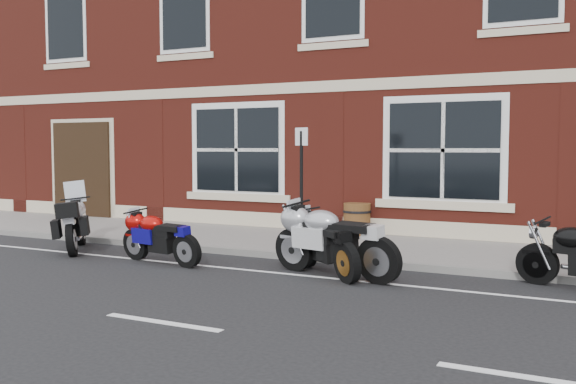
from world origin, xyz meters
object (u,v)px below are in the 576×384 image
Objects in this scene: moto_sport_red at (160,236)px; parking_sign at (301,181)px; moto_sport_silver at (334,238)px; barrel_planter at (357,219)px; moto_touring_silver at (78,222)px; moto_sport_black at (326,241)px.

moto_sport_red is 0.82× the size of parking_sign.
parking_sign is (2.04, 1.48, 0.94)m from moto_sport_red.
parking_sign is (-1.12, 1.19, 0.82)m from moto_sport_silver.
barrel_planter is 0.30× the size of parking_sign.
moto_touring_silver is at bearing -139.75° from barrel_planter.
moto_sport_silver is (0.19, -0.12, 0.07)m from moto_sport_black.
barrel_planter is at bearing 52.49° from moto_sport_black.
parking_sign reaches higher than moto_touring_silver.
moto_sport_red is (2.37, -0.45, -0.06)m from moto_touring_silver.
moto_sport_silver is 3.35× the size of barrel_planter.
moto_sport_silver is 1.83m from parking_sign.
moto_sport_black reaches higher than barrel_planter.
barrel_planter is 2.91m from parking_sign.
moto_sport_red reaches higher than barrel_planter.
moto_touring_silver is at bearing 101.95° from moto_sport_silver.
moto_sport_silver is (3.16, 0.29, 0.12)m from moto_sport_red.
moto_touring_silver is 4.61m from parking_sign.
barrel_planter is (-0.88, 3.82, -0.07)m from moto_sport_black.
moto_touring_silver is 2.45× the size of barrel_planter.
parking_sign is (-0.94, 1.07, 0.90)m from moto_sport_black.
moto_touring_silver reaches higher than moto_sport_black.
moto_sport_red is 4.72m from barrel_planter.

